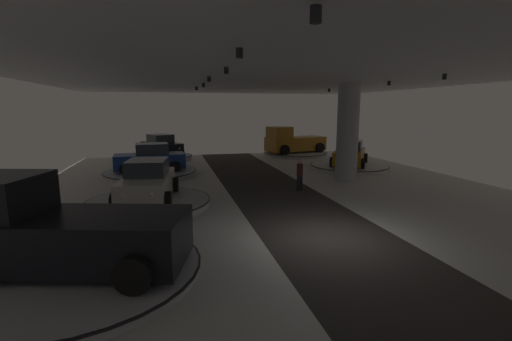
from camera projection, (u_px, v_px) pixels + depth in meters
The scene contains 16 objects.
ground at pixel (329, 238), 11.35m from camera, with size 24.00×44.00×0.06m.
ceiling_with_spotlights at pixel (336, 59), 10.38m from camera, with size 24.00×44.00×0.39m.
column_right at pixel (348, 133), 19.96m from camera, with size 1.23×1.23×5.50m.
display_platform_near_left at pixel (78, 272), 8.66m from camera, with size 6.00×6.00×0.25m.
pickup_truck_near_left at pixel (62, 231), 8.49m from camera, with size 5.67×3.75×2.30m.
display_platform_mid_left at pixel (149, 203), 14.90m from camera, with size 5.20×5.20×0.30m.
display_car_mid_left at pixel (148, 182), 14.77m from camera, with size 2.62×4.38×1.71m.
display_platform_deep_left at pixel (162, 158), 28.47m from camera, with size 4.84×4.84×0.38m.
display_car_deep_left at pixel (161, 146), 28.33m from camera, with size 3.55×4.56×1.71m.
display_platform_far_right at pixel (349, 166), 24.51m from camera, with size 5.36×5.36×0.26m.
display_car_far_right at pixel (350, 154), 24.33m from camera, with size 3.86×4.48×1.71m.
display_platform_deep_right at pixel (295, 153), 31.59m from camera, with size 5.68×5.68×0.28m.
pickup_truck_deep_right at pixel (293, 142), 31.26m from camera, with size 5.65×3.65×2.30m.
display_platform_far_left at pixel (151, 173), 21.93m from camera, with size 5.61×5.61×0.29m.
display_car_far_left at pixel (150, 159), 21.79m from camera, with size 4.35×2.52×1.71m.
visitor_walking_near at pixel (300, 173), 17.78m from camera, with size 0.32×0.32×1.59m.
Camera 1 is at (-4.87, -9.93, 4.10)m, focal length 24.62 mm.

